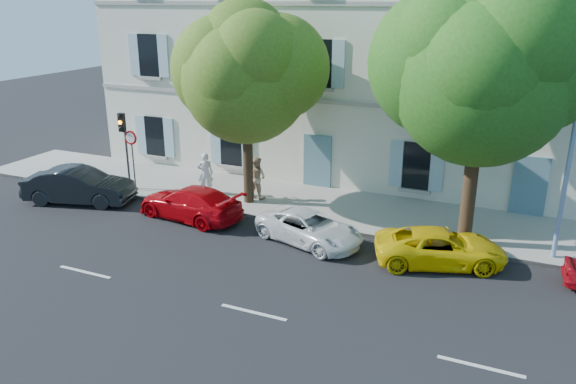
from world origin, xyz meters
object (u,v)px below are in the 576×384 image
at_px(tree_left, 246,79).
at_px(pedestrian_b, 257,178).
at_px(car_yellow_supercar, 440,247).
at_px(car_dark_sedan, 79,186).
at_px(road_sign, 132,148).
at_px(tree_right, 482,76).
at_px(car_red_coupe, 190,203).
at_px(pedestrian_a, 206,173).
at_px(traffic_light, 124,135).
at_px(street_lamp, 575,129).
at_px(car_white_coupe, 309,228).

distance_m(tree_left, pedestrian_b, 4.22).
distance_m(car_yellow_supercar, tree_left, 9.77).
distance_m(car_dark_sedan, road_sign, 2.71).
height_order(tree_left, tree_right, tree_right).
distance_m(car_dark_sedan, tree_left, 8.45).
height_order(car_dark_sedan, car_red_coupe, car_dark_sedan).
bearing_deg(road_sign, car_red_coupe, -21.66).
distance_m(tree_left, road_sign, 6.18).
height_order(car_dark_sedan, pedestrian_a, pedestrian_a).
bearing_deg(traffic_light, street_lamp, -0.49).
relative_size(car_red_coupe, street_lamp, 0.58).
xyz_separation_m(street_lamp, pedestrian_a, (-13.83, 1.02, -3.41)).
bearing_deg(pedestrian_b, traffic_light, 24.13).
bearing_deg(pedestrian_b, car_yellow_supercar, 171.68).
distance_m(car_red_coupe, tree_left, 5.30).
xyz_separation_m(street_lamp, pedestrian_b, (-11.55, 1.41, -3.43)).
bearing_deg(pedestrian_b, road_sign, 25.36).
bearing_deg(car_dark_sedan, car_yellow_supercar, -104.65).
bearing_deg(car_white_coupe, street_lamp, -60.34).
height_order(car_dark_sedan, road_sign, road_sign).
height_order(car_white_coupe, car_yellow_supercar, car_yellow_supercar).
xyz_separation_m(car_yellow_supercar, road_sign, (-13.53, 1.68, 1.51)).
bearing_deg(tree_right, traffic_light, -179.99).
xyz_separation_m(car_white_coupe, pedestrian_a, (-5.91, 2.71, 0.51)).
distance_m(tree_right, road_sign, 14.58).
distance_m(car_dark_sedan, car_yellow_supercar, 14.92).
bearing_deg(car_white_coupe, traffic_light, 96.50).
distance_m(car_red_coupe, car_white_coupe, 5.14).
height_order(car_dark_sedan, car_white_coupe, car_dark_sedan).
xyz_separation_m(traffic_light, road_sign, (0.40, -0.03, -0.53)).
relative_size(traffic_light, road_sign, 1.27).
distance_m(car_dark_sedan, traffic_light, 2.87).
relative_size(car_dark_sedan, car_red_coupe, 1.02).
bearing_deg(pedestrian_b, car_dark_sedan, 37.11).
bearing_deg(car_white_coupe, road_sign, 96.23).
relative_size(car_white_coupe, traffic_light, 1.17).
bearing_deg(car_dark_sedan, tree_right, -98.34).
height_order(car_red_coupe, street_lamp, street_lamp).
height_order(traffic_light, pedestrian_b, traffic_light).
height_order(tree_right, pedestrian_b, tree_right).
xyz_separation_m(car_white_coupe, traffic_light, (-9.41, 1.84, 2.07)).
relative_size(tree_right, road_sign, 3.31).
relative_size(street_lamp, pedestrian_b, 4.27).
distance_m(tree_left, traffic_light, 6.29).
relative_size(car_yellow_supercar, pedestrian_b, 2.35).
bearing_deg(traffic_light, car_red_coupe, -20.21).
distance_m(tree_right, traffic_light, 14.84).
height_order(car_white_coupe, tree_right, tree_right).
height_order(traffic_light, pedestrian_a, traffic_light).
bearing_deg(car_yellow_supercar, car_white_coupe, 72.21).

